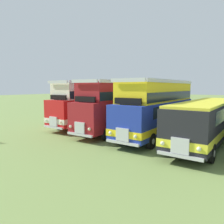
# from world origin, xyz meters

# --- Properties ---
(ground_plane) EXTENTS (200.00, 200.00, 0.00)m
(ground_plane) POSITION_xyz_m (0.00, 0.00, 0.00)
(ground_plane) COLOR #7A934C
(bus_first_in_row) EXTENTS (2.81, 10.41, 4.52)m
(bus_first_in_row) POSITION_xyz_m (-9.33, 0.51, 2.36)
(bus_first_in_row) COLOR red
(bus_first_in_row) RESTS_ON ground
(bus_second_in_row) EXTENTS (2.94, 10.80, 4.52)m
(bus_second_in_row) POSITION_xyz_m (-5.60, -0.01, 2.36)
(bus_second_in_row) COLOR maroon
(bus_second_in_row) RESTS_ON ground
(bus_third_in_row) EXTENTS (2.88, 10.60, 4.52)m
(bus_third_in_row) POSITION_xyz_m (-1.87, -0.16, 2.36)
(bus_third_in_row) COLOR #1E339E
(bus_third_in_row) RESTS_ON ground
(bus_fourth_in_row) EXTENTS (2.79, 11.58, 2.99)m
(bus_fourth_in_row) POSITION_xyz_m (1.87, -0.15, 1.76)
(bus_fourth_in_row) COLOR black
(bus_fourth_in_row) RESTS_ON ground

